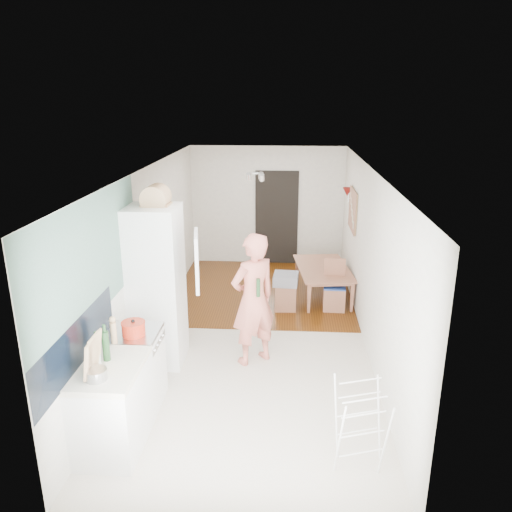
# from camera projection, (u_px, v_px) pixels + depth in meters

# --- Properties ---
(room_shell) EXTENTS (3.20, 7.00, 2.50)m
(room_shell) POSITION_uv_depth(u_px,v_px,m) (257.00, 258.00, 7.16)
(room_shell) COLOR white
(room_shell) RESTS_ON ground
(floor) EXTENTS (3.20, 7.00, 0.01)m
(floor) POSITION_uv_depth(u_px,v_px,m) (256.00, 336.00, 7.55)
(floor) COLOR beige
(floor) RESTS_ON ground
(wood_floor_overlay) EXTENTS (3.20, 3.30, 0.01)m
(wood_floor_overlay) POSITION_uv_depth(u_px,v_px,m) (263.00, 290.00, 9.30)
(wood_floor_overlay) COLOR #582A09
(wood_floor_overlay) RESTS_ON room_shell
(sage_wall_panel) EXTENTS (0.02, 3.00, 1.30)m
(sage_wall_panel) POSITION_uv_depth(u_px,v_px,m) (92.00, 259.00, 5.18)
(sage_wall_panel) COLOR slate
(sage_wall_panel) RESTS_ON room_shell
(tile_splashback) EXTENTS (0.02, 1.90, 0.50)m
(tile_splashback) POSITION_uv_depth(u_px,v_px,m) (78.00, 345.00, 4.87)
(tile_splashback) COLOR black
(tile_splashback) RESTS_ON room_shell
(doorway_recess) EXTENTS (0.90, 0.04, 2.00)m
(doorway_recess) POSITION_uv_depth(u_px,v_px,m) (277.00, 218.00, 10.53)
(doorway_recess) COLOR black
(doorway_recess) RESTS_ON room_shell
(base_cabinet) EXTENTS (0.60, 0.90, 0.86)m
(base_cabinet) POSITION_uv_depth(u_px,v_px,m) (113.00, 409.00, 5.07)
(base_cabinet) COLOR white
(base_cabinet) RESTS_ON room_shell
(worktop) EXTENTS (0.62, 0.92, 0.06)m
(worktop) POSITION_uv_depth(u_px,v_px,m) (109.00, 369.00, 4.93)
(worktop) COLOR beige
(worktop) RESTS_ON room_shell
(range_cooker) EXTENTS (0.60, 0.60, 0.88)m
(range_cooker) POSITION_uv_depth(u_px,v_px,m) (135.00, 370.00, 5.78)
(range_cooker) COLOR white
(range_cooker) RESTS_ON room_shell
(cooker_top) EXTENTS (0.60, 0.60, 0.04)m
(cooker_top) POSITION_uv_depth(u_px,v_px,m) (132.00, 334.00, 5.64)
(cooker_top) COLOR #B3B3B5
(cooker_top) RESTS_ON room_shell
(fridge_housing) EXTENTS (0.66, 0.66, 2.15)m
(fridge_housing) POSITION_uv_depth(u_px,v_px,m) (156.00, 287.00, 6.56)
(fridge_housing) COLOR white
(fridge_housing) RESTS_ON room_shell
(fridge_door) EXTENTS (0.14, 0.56, 0.70)m
(fridge_door) POSITION_uv_depth(u_px,v_px,m) (197.00, 261.00, 6.09)
(fridge_door) COLOR white
(fridge_door) RESTS_ON room_shell
(fridge_interior) EXTENTS (0.02, 0.52, 0.66)m
(fridge_interior) POSITION_uv_depth(u_px,v_px,m) (178.00, 253.00, 6.39)
(fridge_interior) COLOR white
(fridge_interior) RESTS_ON room_shell
(pinboard) EXTENTS (0.03, 0.90, 0.70)m
(pinboard) POSITION_uv_depth(u_px,v_px,m) (353.00, 210.00, 8.78)
(pinboard) COLOR #B27C58
(pinboard) RESTS_ON room_shell
(pinboard_frame) EXTENTS (0.00, 0.94, 0.74)m
(pinboard_frame) POSITION_uv_depth(u_px,v_px,m) (352.00, 210.00, 8.78)
(pinboard_frame) COLOR #955D43
(pinboard_frame) RESTS_ON room_shell
(wall_sconce) EXTENTS (0.18, 0.18, 0.16)m
(wall_sconce) POSITION_uv_depth(u_px,v_px,m) (347.00, 192.00, 9.33)
(wall_sconce) COLOR maroon
(wall_sconce) RESTS_ON room_shell
(person) EXTENTS (0.93, 0.88, 2.14)m
(person) POSITION_uv_depth(u_px,v_px,m) (253.00, 288.00, 6.52)
(person) COLOR #D67260
(person) RESTS_ON floor
(dining_table) EXTENTS (0.91, 1.43, 0.47)m
(dining_table) POSITION_uv_depth(u_px,v_px,m) (324.00, 284.00, 8.96)
(dining_table) COLOR #955D43
(dining_table) RESTS_ON floor
(dining_chair) EXTENTS (0.37, 0.37, 0.86)m
(dining_chair) POSITION_uv_depth(u_px,v_px,m) (334.00, 286.00, 8.36)
(dining_chair) COLOR #955D43
(dining_chair) RESTS_ON floor
(stool) EXTENTS (0.36, 0.36, 0.46)m
(stool) POSITION_uv_depth(u_px,v_px,m) (285.00, 297.00, 8.43)
(stool) COLOR #955D43
(stool) RESTS_ON floor
(grey_drape) EXTENTS (0.43, 0.43, 0.18)m
(grey_drape) POSITION_uv_depth(u_px,v_px,m) (286.00, 279.00, 8.33)
(grey_drape) COLOR gray
(grey_drape) RESTS_ON stool
(drying_rack) EXTENTS (0.54, 0.52, 0.87)m
(drying_rack) POSITION_uv_depth(u_px,v_px,m) (360.00, 427.00, 4.79)
(drying_rack) COLOR white
(drying_rack) RESTS_ON floor
(bread_bin) EXTENTS (0.36, 0.34, 0.19)m
(bread_bin) POSITION_uv_depth(u_px,v_px,m) (156.00, 198.00, 6.27)
(bread_bin) COLOR tan
(bread_bin) RESTS_ON fridge_housing
(red_casserole) EXTENTS (0.32, 0.32, 0.16)m
(red_casserole) POSITION_uv_depth(u_px,v_px,m) (133.00, 329.00, 5.55)
(red_casserole) COLOR red
(red_casserole) RESTS_ON cooker_top
(steel_pan) EXTENTS (0.25, 0.25, 0.10)m
(steel_pan) POSITION_uv_depth(u_px,v_px,m) (96.00, 374.00, 4.69)
(steel_pan) COLOR #B3B3B5
(steel_pan) RESTS_ON worktop
(held_bottle) EXTENTS (0.05, 0.05, 0.24)m
(held_bottle) POSITION_uv_depth(u_px,v_px,m) (258.00, 288.00, 6.36)
(held_bottle) COLOR #204421
(held_bottle) RESTS_ON person
(bottle_a) EXTENTS (0.09, 0.09, 0.31)m
(bottle_a) POSITION_uv_depth(u_px,v_px,m) (106.00, 346.00, 5.00)
(bottle_a) COLOR #204421
(bottle_a) RESTS_ON worktop
(bottle_b) EXTENTS (0.08, 0.08, 0.27)m
(bottle_b) POSITION_uv_depth(u_px,v_px,m) (97.00, 350.00, 4.96)
(bottle_b) COLOR #204421
(bottle_b) RESTS_ON worktop
(bottle_c) EXTENTS (0.11, 0.11, 0.20)m
(bottle_c) POSITION_uv_depth(u_px,v_px,m) (96.00, 355.00, 4.94)
(bottle_c) COLOR silver
(bottle_c) RESTS_ON worktop
(pepper_mill_front) EXTENTS (0.07, 0.07, 0.19)m
(pepper_mill_front) POSITION_uv_depth(u_px,v_px,m) (114.00, 333.00, 5.40)
(pepper_mill_front) COLOR tan
(pepper_mill_front) RESTS_ON worktop
(pepper_mill_back) EXTENTS (0.07, 0.07, 0.24)m
(pepper_mill_back) POSITION_uv_depth(u_px,v_px,m) (114.00, 333.00, 5.35)
(pepper_mill_back) COLOR tan
(pepper_mill_back) RESTS_ON worktop
(chopping_boards) EXTENTS (0.12, 0.30, 0.40)m
(chopping_boards) POSITION_uv_depth(u_px,v_px,m) (93.00, 355.00, 4.73)
(chopping_boards) COLOR tan
(chopping_boards) RESTS_ON worktop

